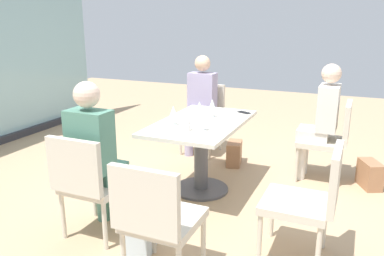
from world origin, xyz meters
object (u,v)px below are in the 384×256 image
(chair_far_left, at_px, (89,180))
(wine_glass_1, at_px, (204,116))
(chair_front_left, at_px, (310,197))
(person_front_right, at_px, (321,117))
(wine_glass_2, at_px, (199,107))
(handbag_1, at_px, (370,174))
(dining_table_main, at_px, (201,140))
(person_far_right, at_px, (200,100))
(coffee_cup, at_px, (187,126))
(handbag_2, at_px, (234,153))
(cell_phone_on_table, at_px, (244,112))
(wine_glass_3, at_px, (173,111))
(chair_side_end, at_px, (157,216))
(wine_glass_0, at_px, (212,104))
(person_far_left, at_px, (96,151))
(chair_front_right, at_px, (330,136))
(chair_far_right, at_px, (204,114))
(handbag_0, at_px, (142,234))

(chair_far_left, height_order, wine_glass_1, wine_glass_1)
(chair_front_left, bearing_deg, person_front_right, 3.92)
(wine_glass_2, relative_size, handbag_1, 0.62)
(dining_table_main, distance_m, person_front_right, 1.33)
(chair_front_left, relative_size, person_far_right, 0.69)
(coffee_cup, relative_size, handbag_2, 0.30)
(wine_glass_2, relative_size, cell_phone_on_table, 1.28)
(wine_glass_2, distance_m, coffee_cup, 0.41)
(person_front_right, bearing_deg, coffee_cup, 137.79)
(cell_phone_on_table, bearing_deg, chair_far_left, -179.03)
(wine_glass_1, bearing_deg, wine_glass_3, 78.66)
(wine_glass_2, bearing_deg, chair_side_end, -167.29)
(dining_table_main, height_order, person_far_right, person_far_right)
(chair_side_end, xyz_separation_m, wine_glass_0, (1.69, 0.27, 0.37))
(wine_glass_1, distance_m, wine_glass_2, 0.39)
(coffee_cup, relative_size, handbag_1, 0.30)
(wine_glass_3, height_order, cell_phone_on_table, wine_glass_3)
(chair_front_left, distance_m, person_far_left, 1.65)
(chair_front_left, xyz_separation_m, wine_glass_2, (0.85, 1.20, 0.37))
(chair_far_left, height_order, chair_front_right, same)
(cell_phone_on_table, bearing_deg, person_far_left, 179.55)
(chair_front_left, distance_m, cell_phone_on_table, 1.59)
(chair_front_right, bearing_deg, person_far_right, 80.16)
(chair_side_end, height_order, handbag_1, chair_side_end)
(chair_far_right, bearing_deg, chair_side_end, -164.14)
(wine_glass_3, relative_size, handbag_2, 0.62)
(wine_glass_3, height_order, coffee_cup, wine_glass_3)
(chair_far_right, relative_size, cell_phone_on_table, 6.04)
(handbag_1, bearing_deg, cell_phone_on_table, 75.74)
(person_far_left, xyz_separation_m, handbag_2, (1.91, -0.54, -0.56))
(handbag_1, bearing_deg, person_front_right, 61.60)
(cell_phone_on_table, height_order, handbag_1, cell_phone_on_table)
(chair_far_right, distance_m, person_far_right, 0.23)
(chair_front_left, bearing_deg, handbag_0, 109.19)
(wine_glass_2, xyz_separation_m, handbag_1, (0.72, -1.62, -0.72))
(wine_glass_1, relative_size, handbag_1, 0.62)
(chair_far_left, relative_size, cell_phone_on_table, 6.04)
(chair_front_right, xyz_separation_m, person_far_right, (0.28, 1.61, 0.20))
(chair_front_left, distance_m, wine_glass_0, 1.56)
(handbag_2, bearing_deg, handbag_0, 166.47)
(wine_glass_1, distance_m, handbag_1, 1.93)
(handbag_0, xyz_separation_m, handbag_2, (2.03, -0.07, 0.00))
(person_far_right, relative_size, handbag_1, 4.20)
(chair_far_left, height_order, person_far_left, person_far_left)
(person_front_right, height_order, wine_glass_1, person_front_right)
(chair_side_end, xyz_separation_m, cell_phone_on_table, (1.99, 0.02, 0.24))
(person_far_left, bearing_deg, chair_side_end, -117.82)
(person_far_right, bearing_deg, dining_table_main, -157.14)
(person_front_right, relative_size, cell_phone_on_table, 8.75)
(chair_far_right, distance_m, wine_glass_2, 1.26)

